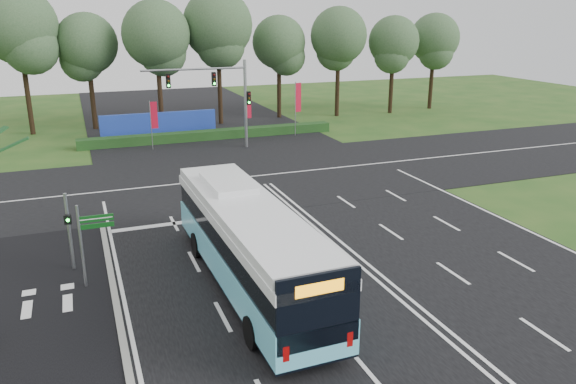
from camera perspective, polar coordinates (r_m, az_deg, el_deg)
name	(u,v)px	position (r m, az deg, el deg)	size (l,w,h in m)	color
ground	(331,242)	(27.00, 4.36, -5.06)	(120.00, 120.00, 0.00)	#224B19
road_main	(331,241)	(26.99, 4.36, -5.02)	(20.00, 120.00, 0.04)	black
road_cross	(255,176)	(37.58, -3.40, 1.59)	(120.00, 14.00, 0.05)	black
bike_path	(47,320)	(22.14, -23.30, -11.87)	(5.00, 18.00, 0.06)	black
kerb_strip	(117,307)	(22.06, -16.99, -11.15)	(0.25, 18.00, 0.12)	gray
city_bus	(249,243)	(21.97, -3.99, -5.24)	(3.02, 13.01, 3.72)	#65D1EC
pedestrian_signal	(69,229)	(25.05, -21.35, -3.54)	(0.30, 0.42, 3.42)	gray
street_sign	(89,235)	(23.18, -19.58, -4.11)	(1.35, 0.11, 3.45)	gray
banner_flag_left	(153,118)	(45.72, -13.51, 7.33)	(0.58, 0.06, 3.93)	gray
banner_flag_mid	(247,108)	(48.45, -4.14, 8.52)	(0.61, 0.18, 4.19)	gray
banner_flag_right	(297,101)	(49.97, 0.97, 9.25)	(0.67, 0.29, 4.76)	gray
traffic_light_gantry	(223,91)	(44.72, -6.60, 10.17)	(8.41, 0.28, 7.00)	gray
hedge	(211,135)	(49.22, -7.84, 5.77)	(22.00, 1.20, 0.80)	#163C15
blue_hoarding	(159,125)	(50.79, -12.95, 6.66)	(10.00, 0.30, 2.20)	#1F3CA9
eucalyptus_row	(203,35)	(55.45, -8.58, 15.46)	(54.74, 8.39, 12.73)	black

